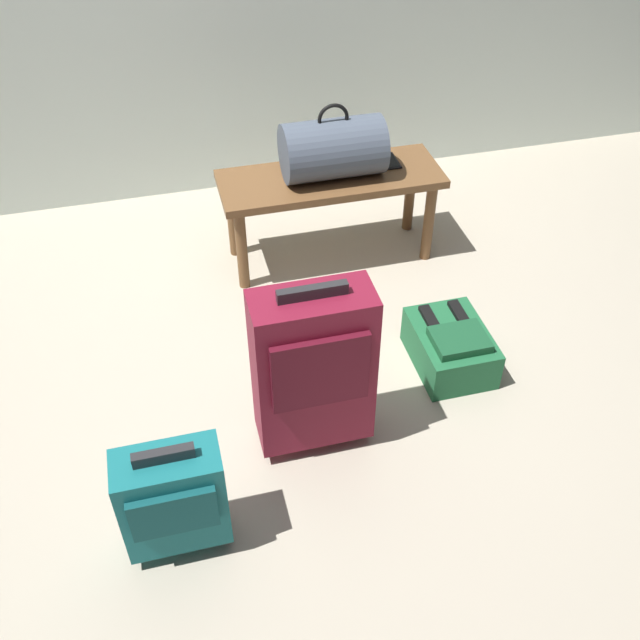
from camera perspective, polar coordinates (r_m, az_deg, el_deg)
name	(u,v)px	position (r m, az deg, el deg)	size (l,w,h in m)	color
ground_plane	(267,388)	(2.90, -4.13, -5.31)	(6.60, 6.60, 0.00)	#B2A893
bench	(331,189)	(3.35, 0.83, 10.19)	(1.00, 0.36, 0.44)	brown
duffel_bag_slate	(333,149)	(3.25, 1.01, 13.24)	(0.44, 0.26, 0.34)	#475160
cell_phone	(390,161)	(3.43, 5.47, 12.26)	(0.07, 0.14, 0.01)	black
suitcase_upright_burgundy	(313,368)	(2.45, -0.52, -3.76)	(0.40, 0.21, 0.71)	maroon
suitcase_small_teal	(173,498)	(2.32, -11.41, -13.49)	(0.32, 0.19, 0.46)	#14666B
backpack_green	(450,347)	(2.97, 10.15, -2.05)	(0.28, 0.38, 0.21)	#1E6038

